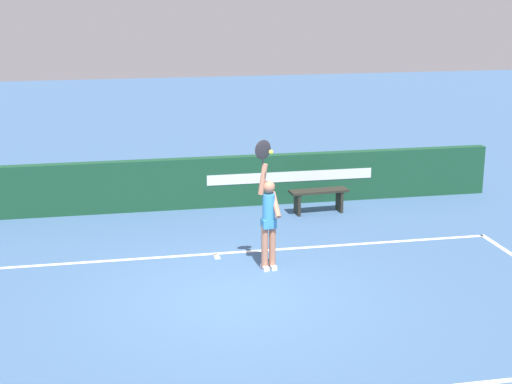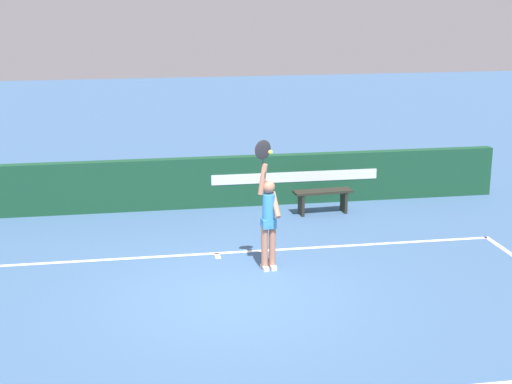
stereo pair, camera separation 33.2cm
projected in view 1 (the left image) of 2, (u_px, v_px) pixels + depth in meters
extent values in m
plane|color=#3B5C85|center=(234.00, 296.00, 12.34)|extent=(60.00, 60.00, 0.00)
cube|color=white|center=(216.00, 254.00, 14.28)|extent=(10.80, 0.10, 0.00)
cube|color=white|center=(217.00, 256.00, 14.14)|extent=(0.10, 0.30, 0.00)
cube|color=#154129|center=(195.00, 183.00, 17.08)|extent=(13.83, 0.25, 1.14)
cube|color=silver|center=(291.00, 177.00, 17.35)|extent=(3.82, 0.01, 0.23)
cylinder|color=#A96F55|center=(272.00, 247.00, 13.46)|extent=(0.12, 0.12, 0.80)
cylinder|color=#A96F55|center=(265.00, 247.00, 13.42)|extent=(0.12, 0.12, 0.80)
cube|color=white|center=(273.00, 267.00, 13.53)|extent=(0.12, 0.25, 0.07)
cube|color=white|center=(265.00, 267.00, 13.49)|extent=(0.12, 0.25, 0.07)
cylinder|color=#3687C7|center=(269.00, 210.00, 13.26)|extent=(0.21, 0.21, 0.57)
cube|color=#3687C7|center=(269.00, 223.00, 13.32)|extent=(0.26, 0.22, 0.16)
sphere|color=#A96F55|center=(269.00, 187.00, 13.15)|extent=(0.21, 0.21, 0.21)
cylinder|color=#A96F55|center=(263.00, 179.00, 13.08)|extent=(0.18, 0.11, 0.54)
cylinder|color=#A96F55|center=(276.00, 205.00, 13.21)|extent=(0.13, 0.41, 0.41)
ellipsoid|color=black|center=(263.00, 150.00, 12.95)|extent=(0.33, 0.06, 0.38)
cylinder|color=black|center=(263.00, 161.00, 13.00)|extent=(0.03, 0.03, 0.18)
sphere|color=#C5E634|center=(271.00, 152.00, 12.67)|extent=(0.07, 0.07, 0.07)
cube|color=black|center=(319.00, 191.00, 16.69)|extent=(1.31, 0.45, 0.05)
cube|color=black|center=(297.00, 204.00, 16.63)|extent=(0.08, 0.32, 0.50)
cube|color=black|center=(339.00, 200.00, 16.88)|extent=(0.08, 0.32, 0.50)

